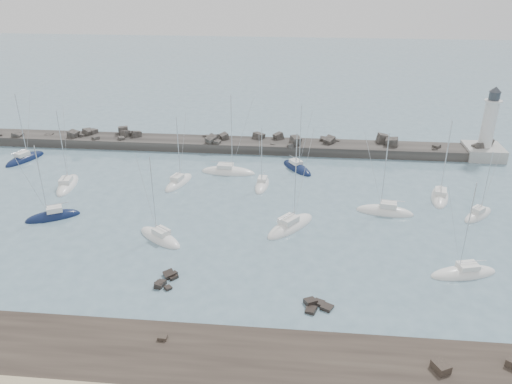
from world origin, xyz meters
TOP-DOWN VIEW (x-y plane):
  - ground at (0.00, 0.00)m, footprint 400.00×400.00m
  - rock_shelf at (-0.19, -22.03)m, footprint 140.00×12.00m
  - rock_cluster_near at (-3.66, -8.35)m, footprint 2.52×4.07m
  - rock_cluster_far at (14.08, -11.64)m, footprint 3.52×2.97m
  - breakwater at (-7.55, 38.02)m, footprint 115.00×6.92m
  - lighthouse at (47.00, 38.00)m, footprint 7.00×7.00m
  - sailboat_1 at (-27.59, 17.04)m, footprint 4.03×9.19m
  - sailboat_2 at (-24.70, 5.77)m, footprint 8.02×5.86m
  - sailboat_3 at (-8.97, 19.87)m, footprint 4.70×8.36m
  - sailboat_4 at (-1.22, 25.49)m, footprint 9.97×3.61m
  - sailboat_5 at (-7.10, 1.27)m, footprint 8.02×6.87m
  - sailboat_6 at (5.40, 20.34)m, footprint 2.73×7.24m
  - sailboat_7 at (10.70, 6.24)m, footprint 8.15×9.44m
  - sailboat_8 at (11.15, 28.54)m, footprint 6.83×8.26m
  - sailboat_9 at (24.89, 12.23)m, footprint 8.90×3.91m
  - sailboat_10 at (34.46, 18.47)m, footprint 4.65×9.05m
  - sailboat_11 at (32.25, -3.51)m, footprint 8.90×4.72m
  - sailboat_12 at (38.69, 12.46)m, footprint 6.34×6.41m
  - sailboat_13 at (-41.05, 27.90)m, footprint 5.65×9.07m

SIDE VIEW (x-z plane):
  - rock_cluster_far at x=14.08m, z-range -0.70..0.68m
  - ground at x=0.00m, z-range 0.00..0.00m
  - rock_shelf at x=-0.19m, z-range -0.96..1.01m
  - rock_cluster_near at x=-3.66m, z-range -0.69..0.77m
  - sailboat_11 at x=32.25m, z-range -6.55..6.80m
  - sailboat_4 at x=-1.22m, z-range -7.55..7.82m
  - sailboat_6 at x=5.40m, z-range -5.53..5.81m
  - sailboat_8 at x=11.15m, z-range -6.41..6.68m
  - sailboat_1 at x=-27.59m, z-range -6.87..7.15m
  - sailboat_10 at x=34.46m, z-range -6.72..7.00m
  - sailboat_5 at x=-7.10m, z-range -6.33..6.63m
  - sailboat_12 at x=38.69m, z-range -5.42..5.71m
  - sailboat_3 at x=-8.97m, z-range -6.24..6.54m
  - sailboat_13 at x=-41.05m, z-range -6.78..7.08m
  - sailboat_7 at x=10.70m, z-range -7.44..7.75m
  - sailboat_9 at x=24.89m, z-range -6.73..7.05m
  - sailboat_2 at x=-24.70m, z-range -6.15..6.47m
  - breakwater at x=-7.55m, z-range -2.43..3.07m
  - lighthouse at x=47.00m, z-range -4.21..10.39m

